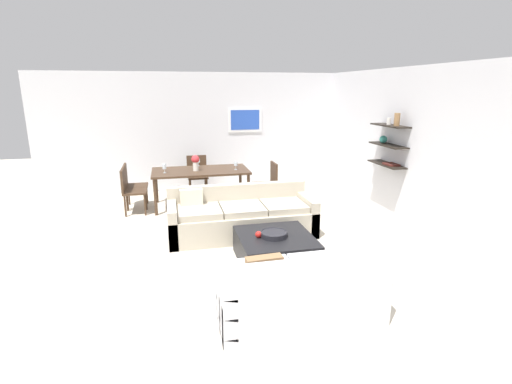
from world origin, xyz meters
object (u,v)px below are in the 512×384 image
apple_on_coffee_table (258,234)px  wine_glass_head (198,161)px  sofa_beige (241,218)px  dining_chair_head (197,173)px  coffee_table (275,249)px  dining_chair_left_far (132,183)px  dining_chair_left_near (130,188)px  centerpiece_vase (195,162)px  dining_chair_right_near (269,181)px  wine_glass_right_near (236,164)px  wine_glass_left_near (164,167)px  decorative_bowl (274,234)px  dining_table (201,173)px  loveseat_white (297,290)px

apple_on_coffee_table → wine_glass_head: size_ratio=0.60×
sofa_beige → dining_chair_head: (-0.49, 2.69, 0.21)m
coffee_table → dining_chair_left_far: (-2.12, 3.13, 0.31)m
coffee_table → dining_chair_left_near: bearing=128.4°
coffee_table → apple_on_coffee_table: bearing=-177.1°
centerpiece_vase → apple_on_coffee_table: bearing=-77.9°
coffee_table → dining_chair_right_near: size_ratio=1.21×
sofa_beige → wine_glass_right_near: 1.77m
wine_glass_left_near → wine_glass_head: size_ratio=1.16×
dining_chair_right_near → wine_glass_head: (-1.36, 0.66, 0.35)m
dining_chair_left_near → dining_chair_left_far: bearing=90.0°
coffee_table → dining_chair_right_near: 2.77m
dining_chair_left_near → wine_glass_head: (1.36, 0.66, 0.35)m
wine_glass_left_near → coffee_table: bearing=-62.3°
decorative_bowl → wine_glass_left_near: wine_glass_left_near is taller
dining_chair_left_near → wine_glass_right_near: bearing=2.8°
apple_on_coffee_table → dining_table: 2.98m
sofa_beige → dining_chair_left_far: size_ratio=2.68×
loveseat_white → dining_chair_left_near: 4.48m
loveseat_white → wine_glass_left_near: 4.36m
coffee_table → apple_on_coffee_table: 0.34m
dining_chair_head → wine_glass_head: bearing=-90.0°
sofa_beige → centerpiece_vase: 1.94m
dining_chair_right_near → wine_glass_head: wine_glass_head is taller
wine_glass_left_near → wine_glass_head: (0.70, 0.56, -0.02)m
dining_chair_head → dining_table: bearing=-90.0°
wine_glass_left_near → dining_chair_left_far: bearing=152.4°
dining_chair_head → dining_chair_left_near: bearing=-140.4°
dining_chair_left_near → dining_chair_right_near: bearing=0.0°
sofa_beige → dining_table: size_ratio=1.23×
decorative_bowl → sofa_beige: bearing=101.9°
dining_table → dining_chair_left_far: bearing=170.7°
loveseat_white → wine_glass_left_near: bearing=107.9°
decorative_bowl → wine_glass_left_near: (-1.43, 2.81, 0.45)m
wine_glass_left_near → centerpiece_vase: size_ratio=0.55×
wine_glass_head → coffee_table: bearing=-77.2°
dining_chair_right_near → wine_glass_head: bearing=154.2°
wine_glass_right_near → centerpiece_vase: centerpiece_vase is taller
dining_table → dining_chair_head: dining_chair_head is taller
coffee_table → dining_table: size_ratio=0.56×
wine_glass_right_near → dining_chair_right_near: bearing=-8.6°
dining_table → dining_chair_left_near: (-1.36, -0.22, -0.18)m
dining_chair_right_near → dining_chair_head: 1.77m
dining_table → dining_chair_right_near: bearing=-9.3°
dining_chair_right_near → dining_chair_left_far: bearing=170.7°
loveseat_white → dining_chair_left_far: 4.89m
loveseat_white → apple_on_coffee_table: 1.33m
coffee_table → wine_glass_left_near: (-1.46, 2.78, 0.68)m
decorative_bowl → dining_table: dining_table is taller
sofa_beige → wine_glass_left_near: (-1.19, 1.67, 0.58)m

